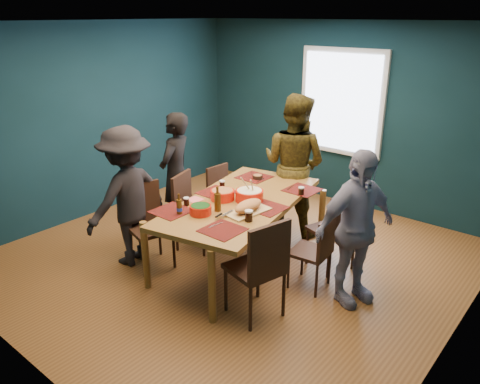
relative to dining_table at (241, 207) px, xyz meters
The scene contains 26 objects.
room 0.74m from the dining_table, 116.66° to the left, with size 5.01×5.01×2.71m.
dining_table is the anchor object (origin of this frame).
chair_left_far 1.17m from the dining_table, 142.25° to the left, with size 0.41×0.41×0.85m.
chair_left_mid 0.83m from the dining_table, behind, with size 0.54×0.54×0.96m.
chair_left_near 1.10m from the dining_table, 144.56° to the right, with size 0.54×0.54×0.97m.
chair_right_far 1.11m from the dining_table, 34.42° to the left, with size 0.55×0.55×0.96m.
chair_right_mid 0.97m from the dining_table, ahead, with size 0.42×0.42×0.85m.
chair_right_near 1.05m from the dining_table, 39.68° to the right, with size 0.57×0.57×1.04m.
person_far_left 1.28m from the dining_table, behind, with size 0.59×0.39×1.62m, color black.
person_back 1.26m from the dining_table, 95.39° to the left, with size 0.90×0.70×1.85m, color black.
person_right 1.32m from the dining_table, ahead, with size 0.94×0.39×1.61m, color silver.
person_near_left 1.31m from the dining_table, 145.84° to the right, with size 1.06×0.61×1.64m, color black.
bowl_salad 0.25m from the dining_table, 146.77° to the right, with size 0.27×0.27×0.11m.
bowl_dumpling 0.18m from the dining_table, 26.88° to the left, with size 0.31×0.31×0.29m.
bowl_herbs 0.58m from the dining_table, 97.56° to the right, with size 0.23×0.23×0.10m.
cutting_board 0.38m from the dining_table, 38.14° to the right, with size 0.31×0.62×0.13m.
small_bowl 0.75m from the dining_table, 112.89° to the left, with size 0.13×0.13×0.05m.
beer_bottle_a 0.76m from the dining_table, 109.18° to the right, with size 0.06×0.06×0.22m.
beer_bottle_b 0.43m from the dining_table, 89.11° to the right, with size 0.07×0.07×0.27m.
cola_glass_a 0.62m from the dining_table, 126.05° to the right, with size 0.06×0.06×0.09m.
cola_glass_b 0.58m from the dining_table, 42.13° to the right, with size 0.08×0.08×0.11m.
cola_glass_c 0.73m from the dining_table, 52.67° to the left, with size 0.07×0.07×0.10m.
cola_glass_d 0.46m from the dining_table, 159.39° to the left, with size 0.07×0.07×0.09m.
napkin_a 0.36m from the dining_table, 16.92° to the left, with size 0.13×0.13×0.00m, color #EC6368.
napkin_b 0.52m from the dining_table, 141.69° to the right, with size 0.16×0.16×0.00m, color #EC6368.
napkin_c 0.82m from the dining_table, 67.12° to the right, with size 0.14×0.14×0.00m, color #EC6368.
Camera 1 is at (3.26, -3.82, 2.78)m, focal length 35.00 mm.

